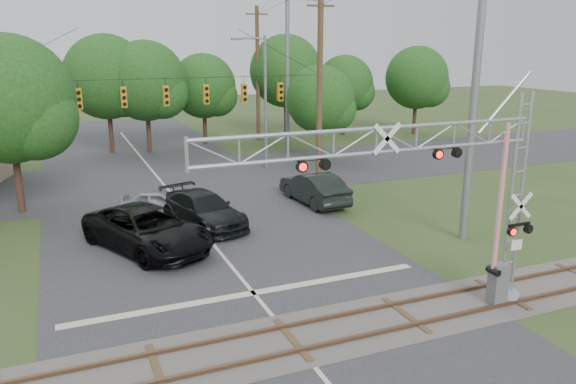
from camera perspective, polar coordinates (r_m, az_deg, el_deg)
name	(u,v)px	position (r m, az deg, el deg)	size (l,w,h in m)	color
ground	(322,376)	(15.70, 3.44, -18.19)	(160.00, 160.00, 0.00)	#2F441F
road_main	(218,251)	(24.12, -7.08, -5.98)	(14.00, 90.00, 0.02)	#2A2A2D
road_cross	(159,179)	(37.24, -12.95, 1.27)	(90.00, 12.00, 0.02)	#2A2A2D
railroad_track	(292,340)	(17.23, 0.43, -14.77)	(90.00, 3.20, 0.17)	#514D46
crossing_gantry	(436,185)	(17.48, 14.79, 0.72)	(11.33, 0.91, 7.09)	gray
traffic_signal_span	(182,94)	(32.60, -10.75, 9.71)	(19.34, 0.36, 11.50)	gray
pickup_black	(147,229)	(24.60, -14.09, -3.67)	(3.02, 6.55, 1.82)	black
car_dark	(203,210)	(27.24, -8.58, -1.79)	(2.27, 5.58, 1.62)	black
sedan_silver	(160,203)	(29.33, -12.85, -1.05)	(1.61, 4.01, 1.37)	#95979C
suv_dark	(314,188)	(30.83, 2.67, 0.42)	(1.80, 5.17, 1.70)	black
streetlight	(263,96)	(38.74, -2.56, 9.72)	(2.41, 0.25, 9.04)	gray
utility_poles	(202,76)	(35.59, -8.69, 11.55)	(25.87, 29.15, 14.24)	#493521
treeline	(157,85)	(44.89, -13.19, 10.57)	(54.55, 23.84, 9.36)	#3B241A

